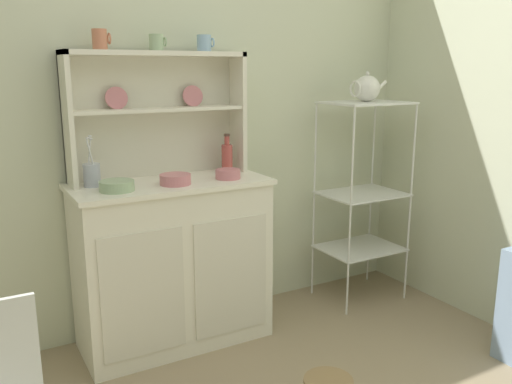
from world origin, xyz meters
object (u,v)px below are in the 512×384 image
object	(u,v)px
hutch_cabinet	(173,261)
bowl_mixing_large	(117,186)
bakers_rack	(363,181)
hutch_shelf_unit	(156,104)
cup_terracotta_0	(100,39)
porcelain_teapot	(367,88)
utensil_jar	(92,174)
jam_bottle	(227,157)

from	to	relation	value
hutch_cabinet	bowl_mixing_large	world-z (taller)	bowl_mixing_large
hutch_cabinet	bakers_rack	distance (m)	1.25
hutch_shelf_unit	bowl_mixing_large	size ratio (longest dim) A/B	5.71
hutch_shelf_unit	cup_terracotta_0	world-z (taller)	cup_terracotta_0
porcelain_teapot	cup_terracotta_0	bearing A→B (deg)	173.81
bowl_mixing_large	utensil_jar	xyz separation A→B (m)	(-0.08, 0.15, 0.04)
hutch_cabinet	hutch_shelf_unit	world-z (taller)	hutch_shelf_unit
hutch_shelf_unit	porcelain_teapot	xyz separation A→B (m)	(1.21, -0.20, 0.06)
bowl_mixing_large	porcelain_teapot	world-z (taller)	porcelain_teapot
hutch_cabinet	bowl_mixing_large	size ratio (longest dim) A/B	6.13
hutch_cabinet	cup_terracotta_0	bearing A→B (deg)	155.65
hutch_cabinet	hutch_shelf_unit	size ratio (longest dim) A/B	1.07
bowl_mixing_large	cup_terracotta_0	bearing A→B (deg)	85.83
jam_bottle	porcelain_teapot	distance (m)	0.93
hutch_cabinet	hutch_shelf_unit	distance (m)	0.81
hutch_cabinet	cup_terracotta_0	xyz separation A→B (m)	(-0.27, 0.12, 1.10)
cup_terracotta_0	jam_bottle	world-z (taller)	cup_terracotta_0
hutch_shelf_unit	cup_terracotta_0	size ratio (longest dim) A/B	9.66
hutch_cabinet	utensil_jar	bearing A→B (deg)	167.86
hutch_shelf_unit	bowl_mixing_large	distance (m)	0.51
hutch_cabinet	bakers_rack	world-z (taller)	bakers_rack
cup_terracotta_0	bowl_mixing_large	bearing A→B (deg)	-94.17
hutch_shelf_unit	cup_terracotta_0	bearing A→B (deg)	-171.63
utensil_jar	bakers_rack	bearing A→B (deg)	-4.21
bakers_rack	cup_terracotta_0	bearing A→B (deg)	173.82
utensil_jar	hutch_shelf_unit	bearing A→B (deg)	13.21
cup_terracotta_0	utensil_jar	xyz separation A→B (m)	(-0.09, -0.04, -0.62)
hutch_shelf_unit	utensil_jar	bearing A→B (deg)	-166.79
hutch_cabinet	jam_bottle	world-z (taller)	jam_bottle
hutch_cabinet	porcelain_teapot	xyz separation A→B (m)	(1.21, -0.04, 0.85)
hutch_cabinet	bowl_mixing_large	bearing A→B (deg)	-165.55
bakers_rack	porcelain_teapot	xyz separation A→B (m)	(-0.00, 0.00, 0.55)
bakers_rack	jam_bottle	world-z (taller)	bakers_rack
porcelain_teapot	utensil_jar	bearing A→B (deg)	175.79
hutch_shelf_unit	bakers_rack	size ratio (longest dim) A/B	0.75
hutch_shelf_unit	bowl_mixing_large	world-z (taller)	hutch_shelf_unit
bowl_mixing_large	hutch_cabinet	bearing A→B (deg)	14.45
hutch_cabinet	porcelain_teapot	size ratio (longest dim) A/B	4.05
cup_terracotta_0	utensil_jar	distance (m)	0.63
bowl_mixing_large	jam_bottle	size ratio (longest dim) A/B	0.77
bowl_mixing_large	porcelain_teapot	bearing A→B (deg)	1.35
hutch_cabinet	utensil_jar	size ratio (longest dim) A/B	3.95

